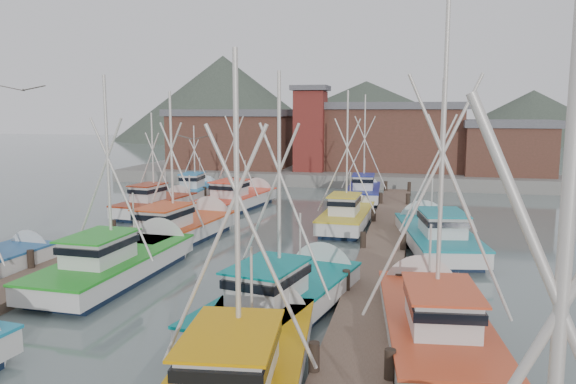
% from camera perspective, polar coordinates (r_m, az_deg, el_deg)
% --- Properties ---
extents(ground, '(260.00, 260.00, 0.00)m').
position_cam_1_polar(ground, '(25.54, -7.16, -8.39)').
color(ground, '#556664').
rests_on(ground, ground).
extents(dock_left, '(2.30, 46.00, 1.50)m').
position_cam_1_polar(dock_left, '(31.93, -16.57, -4.89)').
color(dock_left, brown).
rests_on(dock_left, ground).
extents(dock_right, '(2.30, 46.00, 1.50)m').
position_cam_1_polar(dock_right, '(27.96, 9.48, -6.52)').
color(dock_right, brown).
rests_on(dock_right, ground).
extents(quay, '(44.00, 16.00, 1.20)m').
position_cam_1_polar(quay, '(60.93, 4.81, 1.96)').
color(quay, slate).
rests_on(quay, ground).
extents(shed_left, '(12.72, 8.48, 6.20)m').
position_cam_1_polar(shed_left, '(61.22, -5.71, 5.48)').
color(shed_left, brown).
rests_on(shed_left, quay).
extents(shed_center, '(14.84, 9.54, 6.90)m').
position_cam_1_polar(shed_center, '(60.07, 10.56, 5.67)').
color(shed_center, brown).
rests_on(shed_center, quay).
extents(shed_right, '(8.48, 6.36, 5.20)m').
position_cam_1_polar(shed_right, '(57.70, 21.41, 4.29)').
color(shed_right, brown).
rests_on(shed_right, quay).
extents(lookout_tower, '(3.60, 3.60, 8.50)m').
position_cam_1_polar(lookout_tower, '(56.96, 2.29, 6.53)').
color(lookout_tower, maroon).
rests_on(lookout_tower, quay).
extents(distant_hills, '(175.00, 140.00, 42.00)m').
position_cam_1_polar(distant_hills, '(147.27, 4.60, 5.44)').
color(distant_hills, '#475245').
rests_on(distant_hills, ground).
extents(boat_1, '(4.18, 10.17, 9.65)m').
position_cam_1_polar(boat_1, '(15.48, -4.38, -17.06)').
color(boat_1, '#0F1B32').
rests_on(boat_1, ground).
extents(boat_4, '(3.93, 10.02, 9.66)m').
position_cam_1_polar(boat_4, '(26.03, -16.47, -6.79)').
color(boat_4, '#0F1B32').
rests_on(boat_4, ground).
extents(boat_5, '(4.80, 9.92, 9.45)m').
position_cam_1_polar(boat_5, '(20.56, 0.05, -10.51)').
color(boat_5, '#0F1B32').
rests_on(boat_5, ground).
extents(boat_7, '(4.51, 9.71, 11.36)m').
position_cam_1_polar(boat_7, '(18.91, 14.44, -12.45)').
color(boat_7, '#0F1B32').
rests_on(boat_7, ground).
extents(boat_8, '(4.16, 10.32, 9.23)m').
position_cam_1_polar(boat_8, '(32.27, -10.82, -3.70)').
color(boat_8, '#0F1B32').
rests_on(boat_8, ground).
extents(boat_9, '(3.64, 8.48, 9.18)m').
position_cam_1_polar(boat_9, '(35.63, 6.09, -2.46)').
color(boat_9, '#0F1B32').
rests_on(boat_9, ground).
extents(boat_10, '(3.43, 8.26, 7.76)m').
position_cam_1_polar(boat_10, '(41.13, -12.94, -1.18)').
color(boat_10, '#0F1B32').
rests_on(boat_10, ground).
extents(boat_11, '(4.72, 10.28, 9.81)m').
position_cam_1_polar(boat_11, '(31.15, 14.67, -4.25)').
color(boat_11, '#0F1B32').
rests_on(boat_11, ground).
extents(boat_12, '(4.16, 9.69, 9.42)m').
position_cam_1_polar(boat_12, '(42.50, -4.94, -0.69)').
color(boat_12, '#0F1B32').
rests_on(boat_12, ground).
extents(boat_13, '(3.62, 8.28, 9.18)m').
position_cam_1_polar(boat_13, '(46.42, 7.72, 0.02)').
color(boat_13, '#0F1B32').
rests_on(boat_13, ground).
extents(boat_14, '(2.89, 7.80, 6.63)m').
position_cam_1_polar(boat_14, '(47.45, -9.19, 0.16)').
color(boat_14, '#0F1B32').
rests_on(boat_14, ground).
extents(gull_near, '(1.55, 0.66, 0.24)m').
position_cam_1_polar(gull_near, '(20.58, -25.33, 9.44)').
color(gull_near, gray).
rests_on(gull_near, ground).
extents(gull_far, '(1.55, 0.64, 0.24)m').
position_cam_1_polar(gull_far, '(24.58, -9.58, 5.45)').
color(gull_far, gray).
rests_on(gull_far, ground).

